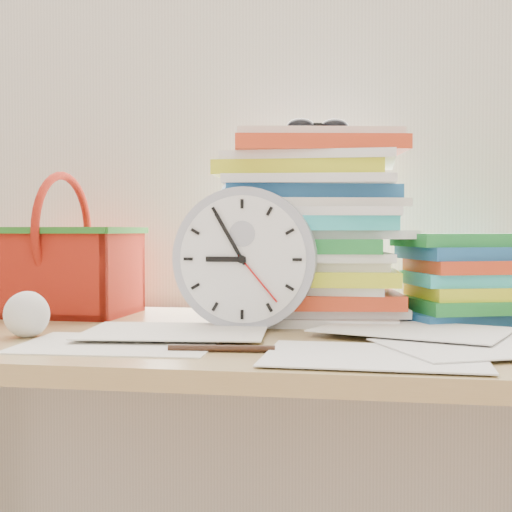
% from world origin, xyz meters
% --- Properties ---
extents(curtain, '(2.40, 0.01, 2.50)m').
position_xyz_m(curtain, '(0.00, 1.98, 1.30)').
color(curtain, silver).
rests_on(curtain, room_shell).
extents(desk, '(1.40, 0.70, 0.75)m').
position_xyz_m(desk, '(0.00, 1.60, 0.68)').
color(desk, '#A3844C').
rests_on(desk, ground).
extents(paper_stack, '(0.39, 0.34, 0.36)m').
position_xyz_m(paper_stack, '(0.12, 1.77, 0.93)').
color(paper_stack, white).
rests_on(paper_stack, desk).
extents(clock, '(0.25, 0.05, 0.25)m').
position_xyz_m(clock, '(0.02, 1.62, 0.87)').
color(clock, '#A5A8B7').
rests_on(clock, desk).
extents(sunglasses, '(0.16, 0.14, 0.03)m').
position_xyz_m(sunglasses, '(0.14, 1.77, 1.12)').
color(sunglasses, black).
rests_on(sunglasses, paper_stack).
extents(book_stack, '(0.34, 0.30, 0.17)m').
position_xyz_m(book_stack, '(0.42, 1.78, 0.83)').
color(book_stack, white).
rests_on(book_stack, desk).
extents(basket, '(0.29, 0.23, 0.29)m').
position_xyz_m(basket, '(-0.39, 1.78, 0.89)').
color(basket, red).
rests_on(basket, desk).
extents(crumpled_ball, '(0.08, 0.08, 0.08)m').
position_xyz_m(crumpled_ball, '(-0.32, 1.48, 0.79)').
color(crumpled_ball, white).
rests_on(crumpled_ball, desk).
extents(pen, '(0.15, 0.03, 0.01)m').
position_xyz_m(pen, '(0.03, 1.39, 0.76)').
color(pen, black).
rests_on(pen, desk).
extents(scattered_papers, '(1.26, 0.42, 0.02)m').
position_xyz_m(scattered_papers, '(0.00, 1.60, 0.76)').
color(scattered_papers, white).
rests_on(scattered_papers, desk).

